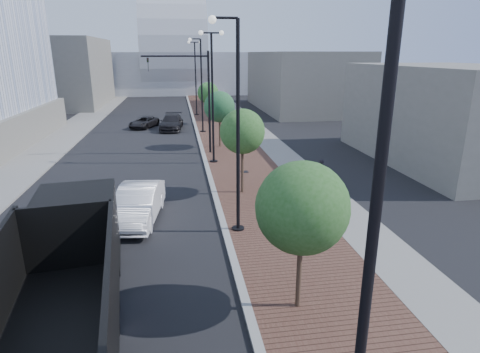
{
  "coord_description": "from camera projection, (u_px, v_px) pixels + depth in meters",
  "views": [
    {
      "loc": [
        -1.9,
        -6.51,
        7.8
      ],
      "look_at": [
        1.0,
        12.0,
        2.0
      ],
      "focal_mm": 29.85,
      "sensor_mm": 36.0,
      "label": 1
    }
  ],
  "objects": [
    {
      "name": "streetlight_4",
      "position": [
        196.0,
        78.0,
        50.81
      ],
      "size": [
        1.72,
        0.56,
        9.28
      ],
      "color": "black",
      "rests_on": "ground"
    },
    {
      "name": "west_sidewalk",
      "position": [
        78.0,
        126.0,
        44.54
      ],
      "size": [
        4.0,
        140.0,
        0.12
      ],
      "primitive_type": "cube",
      "color": "slate",
      "rests_on": "ground"
    },
    {
      "name": "streetlight_3",
      "position": [
        201.0,
        90.0,
        39.61
      ],
      "size": [
        1.44,
        0.56,
        9.21
      ],
      "color": "black",
      "rests_on": "ground"
    },
    {
      "name": "dark_car_mid",
      "position": [
        144.0,
        122.0,
        43.55
      ],
      "size": [
        3.52,
        4.68,
        1.18
      ],
      "primitive_type": "imported",
      "rotation": [
        0.0,
        0.0,
        -0.42
      ],
      "color": "black",
      "rests_on": "ground"
    },
    {
      "name": "sidewalk",
      "position": [
        224.0,
        122.0,
        46.98
      ],
      "size": [
        7.0,
        140.0,
        0.12
      ],
      "primitive_type": "cube",
      "color": "#4C2D23",
      "rests_on": "ground"
    },
    {
      "name": "white_sedan",
      "position": [
        138.0,
        204.0,
        19.24
      ],
      "size": [
        2.45,
        5.39,
        1.71
      ],
      "primitive_type": "imported",
      "rotation": [
        0.0,
        0.0,
        -0.13
      ],
      "color": "white",
      "rests_on": "ground"
    },
    {
      "name": "dark_car_far",
      "position": [
        172.0,
        122.0,
        42.41
      ],
      "size": [
        2.7,
        5.54,
        1.55
      ],
      "primitive_type": "imported",
      "rotation": [
        0.0,
        0.0,
        -0.1
      ],
      "color": "black",
      "rests_on": "ground"
    },
    {
      "name": "streetlight_0",
      "position": [
        368.0,
        279.0,
        5.51
      ],
      "size": [
        1.72,
        0.56,
        9.28
      ],
      "color": "black",
      "rests_on": "ground"
    },
    {
      "name": "tree_3",
      "position": [
        208.0,
        93.0,
        44.76
      ],
      "size": [
        2.43,
        2.39,
        4.74
      ],
      "color": "#382619",
      "rests_on": "ground"
    },
    {
      "name": "commercial_block_ne",
      "position": [
        302.0,
        81.0,
        57.1
      ],
      "size": [
        12.0,
        22.0,
        8.0
      ],
      "primitive_type": "cube",
      "color": "#67645D",
      "rests_on": "ground"
    },
    {
      "name": "commercial_block_nw",
      "position": [
        56.0,
        72.0,
        60.92
      ],
      "size": [
        14.0,
        20.0,
        10.0
      ],
      "primitive_type": "cube",
      "color": "slate",
      "rests_on": "ground"
    },
    {
      "name": "tree_0",
      "position": [
        303.0,
        208.0,
        11.75
      ],
      "size": [
        2.8,
        2.8,
        4.86
      ],
      "color": "#382619",
      "rests_on": "ground"
    },
    {
      "name": "concrete_strip",
      "position": [
        247.0,
        121.0,
        47.38
      ],
      "size": [
        2.4,
        140.0,
        0.13
      ],
      "primitive_type": "cube",
      "color": "slate",
      "rests_on": "ground"
    },
    {
      "name": "traffic_mast",
      "position": [
        197.0,
        91.0,
        30.81
      ],
      "size": [
        5.09,
        0.2,
        8.0
      ],
      "color": "black",
      "rests_on": "ground"
    },
    {
      "name": "utility_cover_2",
      "position": [
        244.0,
        172.0,
        26.98
      ],
      "size": [
        0.5,
        0.5,
        0.02
      ],
      "primitive_type": "cube",
      "color": "black",
      "rests_on": "sidewalk"
    },
    {
      "name": "dump_truck",
      "position": [
        69.0,
        284.0,
        11.31
      ],
      "size": [
        4.33,
        13.83,
        3.63
      ],
      "rotation": [
        0.0,
        0.0,
        0.13
      ],
      "color": "black",
      "rests_on": "ground"
    },
    {
      "name": "utility_cover_1",
      "position": [
        288.0,
        246.0,
        16.6
      ],
      "size": [
        0.5,
        0.5,
        0.02
      ],
      "primitive_type": "cube",
      "color": "black",
      "rests_on": "sidewalk"
    },
    {
      "name": "tree_1",
      "position": [
        243.0,
        132.0,
        22.07
      ],
      "size": [
        2.53,
        2.51,
        4.92
      ],
      "color": "#382619",
      "rests_on": "ground"
    },
    {
      "name": "tree_2",
      "position": [
        220.0,
        107.0,
        33.44
      ],
      "size": [
        2.62,
        2.61,
        4.81
      ],
      "color": "#382619",
      "rests_on": "ground"
    },
    {
      "name": "pedestrian",
      "position": [
        321.0,
        171.0,
        24.82
      ],
      "size": [
        0.64,
        0.49,
        1.56
      ],
      "primitive_type": "imported",
      "rotation": [
        0.0,
        0.0,
        2.91
      ],
      "color": "black",
      "rests_on": "ground"
    },
    {
      "name": "streetlight_1",
      "position": [
        235.0,
        138.0,
        16.96
      ],
      "size": [
        1.44,
        0.56,
        9.21
      ],
      "color": "black",
      "rests_on": "ground"
    },
    {
      "name": "streetlight_2",
      "position": [
        213.0,
        97.0,
        28.16
      ],
      "size": [
        1.72,
        0.56,
        9.28
      ],
      "color": "black",
      "rests_on": "ground"
    },
    {
      "name": "commercial_block_e",
      "position": [
        452.0,
        115.0,
        29.24
      ],
      "size": [
        10.0,
        16.0,
        7.0
      ],
      "primitive_type": "cube",
      "color": "slate",
      "rests_on": "ground"
    },
    {
      "name": "curb",
      "position": [
        194.0,
        123.0,
        46.46
      ],
      "size": [
        0.3,
        140.0,
        0.14
      ],
      "primitive_type": "cube",
      "color": "gray",
      "rests_on": "ground"
    },
    {
      "name": "convention_center",
      "position": [
        175.0,
        62.0,
        86.88
      ],
      "size": [
        50.0,
        30.0,
        50.0
      ],
      "color": "#AAACB4",
      "rests_on": "ground"
    }
  ]
}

